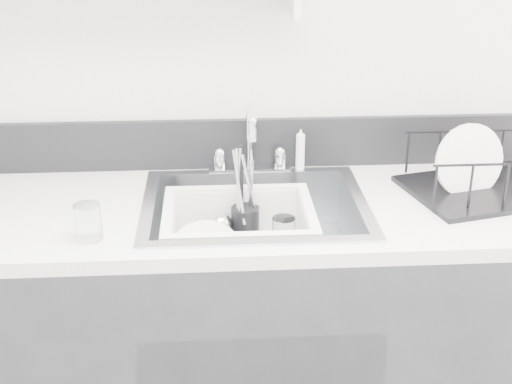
{
  "coord_description": "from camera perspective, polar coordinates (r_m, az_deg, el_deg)",
  "views": [
    {
      "loc": [
        -0.12,
        -0.66,
        1.76
      ],
      "look_at": [
        0.0,
        1.14,
        0.98
      ],
      "focal_mm": 50.0,
      "sensor_mm": 36.0,
      "label": 1
    }
  ],
  "objects": [
    {
      "name": "side_sprayer",
      "position": [
        2.26,
        3.56,
        3.39
      ],
      "size": [
        0.03,
        0.03,
        0.14
      ],
      "primitive_type": "cylinder",
      "color": "white",
      "rests_on": "counter_run"
    },
    {
      "name": "sink",
      "position": [
        2.07,
        -0.09,
        -3.27
      ],
      "size": [
        0.64,
        0.52,
        0.2
      ],
      "primitive_type": null,
      "color": "silver",
      "rests_on": "counter_run"
    },
    {
      "name": "faucet",
      "position": [
        2.24,
        -0.49,
        2.99
      ],
      "size": [
        0.26,
        0.18,
        0.23
      ],
      "color": "silver",
      "rests_on": "counter_run"
    },
    {
      "name": "utensil_cup",
      "position": [
        2.15,
        -0.89,
        -2.34
      ],
      "size": [
        0.08,
        0.08,
        0.28
      ],
      "rotation": [
        0.0,
        0.0,
        0.28
      ],
      "color": "black",
      "rests_on": "wash_tub"
    },
    {
      "name": "dish_rack",
      "position": [
        2.19,
        18.0,
        1.87
      ],
      "size": [
        0.51,
        0.43,
        0.15
      ],
      "primitive_type": null,
      "rotation": [
        0.0,
        0.0,
        0.24
      ],
      "color": "black",
      "rests_on": "counter_run"
    },
    {
      "name": "wash_tub",
      "position": [
        2.05,
        -1.38,
        -3.41
      ],
      "size": [
        0.49,
        0.43,
        0.17
      ],
      "primitive_type": null,
      "rotation": [
        0.0,
        0.0,
        0.22
      ],
      "color": "white",
      "rests_on": "sink"
    },
    {
      "name": "counter_run",
      "position": [
        2.26,
        -0.08,
        -11.69
      ],
      "size": [
        3.2,
        0.62,
        0.92
      ],
      "color": "#29292D",
      "rests_on": "ground"
    },
    {
      "name": "ladle",
      "position": [
        2.08,
        -1.84,
        -3.83
      ],
      "size": [
        0.23,
        0.29,
        0.08
      ],
      "primitive_type": null,
      "rotation": [
        0.0,
        0.0,
        -1.04
      ],
      "color": "silver",
      "rests_on": "wash_tub"
    },
    {
      "name": "backsplash",
      "position": [
        2.28,
        -0.57,
        3.91
      ],
      "size": [
        3.2,
        0.02,
        0.16
      ],
      "primitive_type": "cube",
      "color": "black",
      "rests_on": "counter_run"
    },
    {
      "name": "tumbler_counter",
      "position": [
        1.87,
        -13.28,
        -2.36
      ],
      "size": [
        0.07,
        0.07,
        0.1
      ],
      "primitive_type": "cylinder",
      "rotation": [
        0.0,
        0.0,
        0.0
      ],
      "color": "white",
      "rests_on": "counter_run"
    },
    {
      "name": "plate_stack",
      "position": [
        2.05,
        -3.82,
        -4.9
      ],
      "size": [
        0.23,
        0.22,
        0.09
      ],
      "rotation": [
        0.0,
        0.0,
        -0.32
      ],
      "color": "white",
      "rests_on": "wash_tub"
    },
    {
      "name": "tumbler_in_tub",
      "position": [
        2.1,
        2.22,
        -3.34
      ],
      "size": [
        0.08,
        0.08,
        0.1
      ],
      "primitive_type": "cylinder",
      "rotation": [
        0.0,
        0.0,
        0.09
      ],
      "color": "white",
      "rests_on": "wash_tub"
    },
    {
      "name": "bowl_small",
      "position": [
        2.03,
        2.9,
        -5.35
      ],
      "size": [
        0.11,
        0.11,
        0.03
      ],
      "primitive_type": "imported",
      "rotation": [
        0.0,
        0.0,
        0.12
      ],
      "color": "white",
      "rests_on": "wash_tub"
    }
  ]
}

